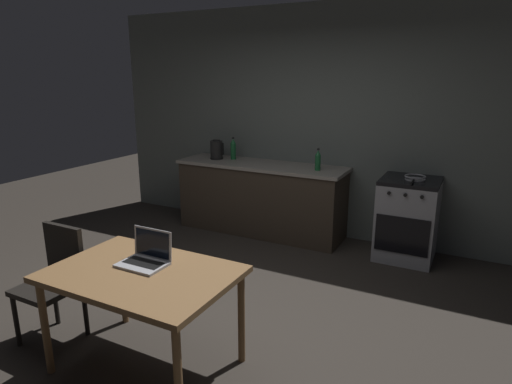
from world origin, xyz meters
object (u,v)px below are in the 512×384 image
object	(u,v)px
electric_kettle	(217,150)
dining_table	(142,281)
stove_oven	(407,219)
chair	(55,276)
laptop	(146,258)
frying_pan	(415,178)
bottle	(318,160)
bottle_b	(233,149)

from	to	relation	value
electric_kettle	dining_table	bearing A→B (deg)	-66.93
stove_oven	electric_kettle	distance (m)	2.51
chair	stove_oven	bearing A→B (deg)	34.06
dining_table	laptop	bearing A→B (deg)	115.82
dining_table	chair	distance (m)	0.86
laptop	frying_pan	bearing A→B (deg)	65.92
frying_pan	bottle	bearing A→B (deg)	-178.95
stove_oven	bottle_b	xyz separation A→B (m)	(-2.24, 0.08, 0.58)
laptop	bottle	distance (m)	2.66
chair	frying_pan	world-z (taller)	frying_pan
laptop	stove_oven	bearing A→B (deg)	66.88
laptop	bottle	world-z (taller)	bottle
laptop	bottle_b	bearing A→B (deg)	111.52
chair	electric_kettle	world-z (taller)	electric_kettle
dining_table	frying_pan	size ratio (longest dim) A/B	3.11
stove_oven	laptop	size ratio (longest dim) A/B	2.80
stove_oven	chair	distance (m)	3.50
bottle	frying_pan	xyz separation A→B (m)	(1.07, 0.02, -0.09)
bottle	frying_pan	world-z (taller)	bottle
electric_kettle	frying_pan	bearing A→B (deg)	-0.70
stove_oven	electric_kettle	bearing A→B (deg)	179.94
electric_kettle	bottle	size ratio (longest dim) A/B	1.00
electric_kettle	chair	bearing A→B (deg)	-83.16
stove_oven	frying_pan	xyz separation A→B (m)	(0.04, -0.03, 0.47)
chair	bottle_b	distance (m)	2.93
electric_kettle	bottle_b	xyz separation A→B (m)	(0.21, 0.08, 0.01)
chair	electric_kettle	bearing A→B (deg)	77.92
bottle	stove_oven	bearing A→B (deg)	2.64
frying_pan	laptop	bearing A→B (deg)	-116.98
stove_oven	electric_kettle	size ratio (longest dim) A/B	3.51
dining_table	frying_pan	distance (m)	3.06
dining_table	frying_pan	bearing A→B (deg)	64.73
laptop	electric_kettle	xyz separation A→B (m)	(-1.14, 2.68, 0.25)
chair	dining_table	bearing A→B (deg)	-17.94
dining_table	laptop	size ratio (longest dim) A/B	3.81
electric_kettle	bottle_b	size ratio (longest dim) A/B	0.89
electric_kettle	bottle	distance (m)	1.41
laptop	bottle	bearing A→B (deg)	86.90
stove_oven	laptop	distance (m)	3.00
bottle	electric_kettle	bearing A→B (deg)	177.97
laptop	frying_pan	world-z (taller)	laptop
bottle	laptop	bearing A→B (deg)	-96.00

